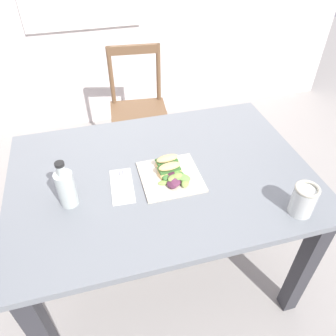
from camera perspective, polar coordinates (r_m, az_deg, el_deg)
The scene contains 11 objects.
ground_plane at distance 2.03m, azimuth 2.44°, elevation -14.60°, with size 7.86×7.86×0.00m, color gray.
dining_table at distance 1.48m, azimuth -1.14°, elevation -4.28°, with size 1.29×0.90×0.74m.
chair_wooden_far at distance 2.40m, azimuth -5.21°, elevation 10.12°, with size 0.44×0.44×0.87m.
plate_lunch at distance 1.37m, azimuth 0.44°, elevation -1.53°, with size 0.25×0.25×0.01m, color beige.
sandwich_half_front at distance 1.36m, azimuth 0.28°, elevation -0.17°, with size 0.10×0.06×0.06m.
sandwich_half_back at distance 1.40m, azimuth -0.15°, elevation 1.24°, with size 0.10×0.06×0.06m.
salad_mixed_greens at distance 1.33m, azimuth 1.41°, elevation -1.74°, with size 0.14×0.12×0.03m.
napkin_folded at distance 1.35m, azimuth -8.10°, elevation -3.15°, with size 0.09×0.21×0.00m, color silver.
fork_on_napkin at distance 1.36m, azimuth -8.15°, elevation -2.54°, with size 0.04×0.19×0.00m.
bottle_cold_brew at distance 1.28m, azimuth -17.42°, elevation -3.67°, with size 0.07×0.07×0.20m.
mason_jar_iced_tea at distance 1.30m, azimuth 22.69°, elevation -5.39°, with size 0.09×0.09×0.13m.
Camera 1 is at (-0.38, -1.08, 1.67)m, focal length 34.58 mm.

